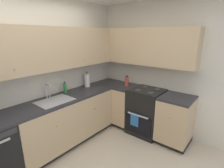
% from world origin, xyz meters
% --- Properties ---
extents(wall_back, '(4.04, 0.05, 2.57)m').
position_xyz_m(wall_back, '(0.00, 1.45, 1.28)').
color(wall_back, silver).
rests_on(wall_back, ground_plane).
extents(wall_right, '(0.05, 2.96, 2.57)m').
position_xyz_m(wall_right, '(2.00, 0.00, 1.28)').
color(wall_right, silver).
rests_on(wall_right, ground_plane).
extents(lower_cabinets_back, '(1.85, 0.62, 0.87)m').
position_xyz_m(lower_cabinets_back, '(0.45, 1.13, 0.44)').
color(lower_cabinets_back, tan).
rests_on(lower_cabinets_back, ground_plane).
extents(countertop_back, '(3.05, 0.60, 0.03)m').
position_xyz_m(countertop_back, '(0.44, 1.13, 0.88)').
color(countertop_back, '#2D2D33').
rests_on(countertop_back, lower_cabinets_back).
extents(lower_cabinets_right, '(0.62, 1.51, 0.87)m').
position_xyz_m(lower_cabinets_right, '(1.67, -0.00, 0.44)').
color(lower_cabinets_right, tan).
rests_on(lower_cabinets_right, ground_plane).
extents(countertop_right, '(0.60, 1.51, 0.03)m').
position_xyz_m(countertop_right, '(1.67, -0.00, 0.88)').
color(countertop_right, '#2D2D33').
rests_on(countertop_right, lower_cabinets_right).
extents(oven_range, '(0.68, 0.62, 1.05)m').
position_xyz_m(oven_range, '(1.69, 0.18, 0.46)').
color(oven_range, black).
rests_on(oven_range, ground_plane).
extents(upper_cabinets_back, '(2.73, 0.34, 0.69)m').
position_xyz_m(upper_cabinets_back, '(0.28, 1.27, 1.73)').
color(upper_cabinets_back, tan).
extents(upper_cabinets_right, '(0.32, 2.06, 0.69)m').
position_xyz_m(upper_cabinets_right, '(1.81, 0.40, 1.73)').
color(upper_cabinets_right, tan).
extents(sink, '(0.57, 0.40, 0.10)m').
position_xyz_m(sink, '(0.22, 1.10, 0.86)').
color(sink, '#B7B7BC').
rests_on(sink, countertop_back).
extents(faucet, '(0.07, 0.16, 0.25)m').
position_xyz_m(faucet, '(0.22, 1.31, 1.05)').
color(faucet, silver).
rests_on(faucet, countertop_back).
extents(soap_bottle, '(0.06, 0.06, 0.22)m').
position_xyz_m(soap_bottle, '(0.58, 1.31, 1.00)').
color(soap_bottle, '#338C4C').
rests_on(soap_bottle, countertop_back).
extents(paper_towel_roll, '(0.11, 0.11, 0.33)m').
position_xyz_m(paper_towel_roll, '(1.12, 1.29, 1.04)').
color(paper_towel_roll, white).
rests_on(paper_towel_roll, countertop_back).
extents(oil_bottle, '(0.08, 0.08, 0.23)m').
position_xyz_m(oil_bottle, '(1.67, 0.66, 1.01)').
color(oil_bottle, '#BF4C3F').
rests_on(oil_bottle, countertop_right).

